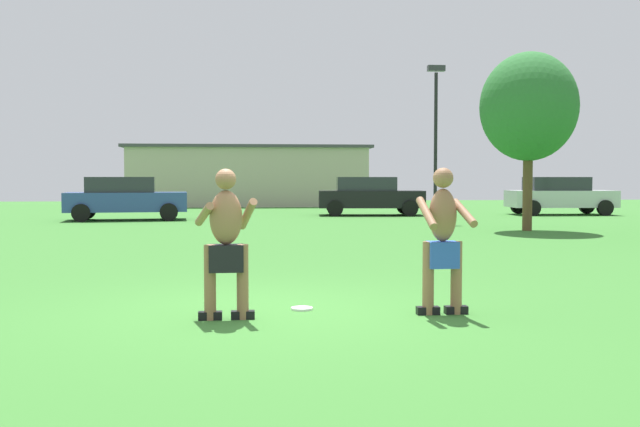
# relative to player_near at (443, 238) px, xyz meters

# --- Properties ---
(ground_plane) EXTENTS (80.00, 80.00, 0.00)m
(ground_plane) POSITION_rel_player_near_xyz_m (-2.06, 0.38, -0.87)
(ground_plane) COLOR #38752D
(player_near) EXTENTS (0.60, 0.57, 1.67)m
(player_near) POSITION_rel_player_near_xyz_m (0.00, 0.00, 0.00)
(player_near) COLOR black
(player_near) RESTS_ON ground_plane
(player_in_black) EXTENTS (0.72, 0.56, 1.65)m
(player_in_black) POSITION_rel_player_near_xyz_m (-2.44, -0.06, -0.00)
(player_in_black) COLOR black
(player_in_black) RESTS_ON ground_plane
(frisbee) EXTENTS (0.26, 0.26, 0.03)m
(frisbee) POSITION_rel_player_near_xyz_m (-1.57, 0.45, -0.86)
(frisbee) COLOR white
(frisbee) RESTS_ON ground_plane
(car_silver_near_post) EXTENTS (4.38, 2.19, 1.58)m
(car_silver_near_post) POSITION_rel_player_near_xyz_m (10.70, 21.08, -0.05)
(car_silver_near_post) COLOR silver
(car_silver_near_post) RESTS_ON ground_plane
(car_black_mid_lot) EXTENTS (4.43, 2.31, 1.58)m
(car_black_mid_lot) POSITION_rel_player_near_xyz_m (2.70, 21.41, -0.05)
(car_black_mid_lot) COLOR black
(car_black_mid_lot) RESTS_ON ground_plane
(car_blue_far_end) EXTENTS (4.47, 2.40, 1.58)m
(car_blue_far_end) POSITION_rel_player_near_xyz_m (-6.77, 18.89, -0.05)
(car_blue_far_end) COLOR #2D478C
(car_blue_far_end) RESTS_ON ground_plane
(lamp_post) EXTENTS (0.60, 0.24, 5.45)m
(lamp_post) POSITION_rel_player_near_xyz_m (4.24, 16.69, 2.49)
(lamp_post) COLOR black
(lamp_post) RESTS_ON ground_plane
(outbuilding_behind_lot) EXTENTS (13.18, 6.88, 3.29)m
(outbuilding_behind_lot) POSITION_rel_player_near_xyz_m (-2.31, 32.96, 0.78)
(outbuilding_behind_lot) COLOR #B2A893
(outbuilding_behind_lot) RESTS_ON ground_plane
(tree_left_field) EXTENTS (2.82, 2.82, 5.21)m
(tree_left_field) POSITION_rel_player_near_xyz_m (5.90, 12.44, 2.73)
(tree_left_field) COLOR brown
(tree_left_field) RESTS_ON ground_plane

